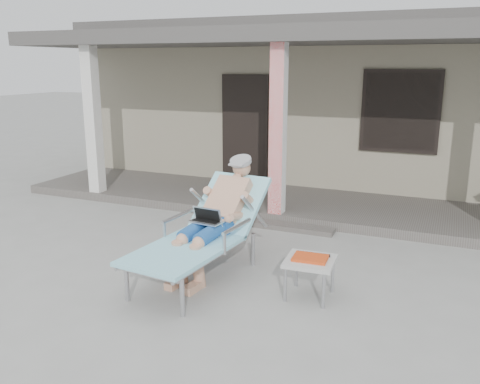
% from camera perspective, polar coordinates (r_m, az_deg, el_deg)
% --- Properties ---
extents(ground, '(60.00, 60.00, 0.00)m').
position_cam_1_polar(ground, '(6.30, -2.36, -8.75)').
color(ground, '#9E9E99').
rests_on(ground, ground).
extents(house, '(10.40, 5.40, 3.30)m').
position_cam_1_polar(house, '(12.01, 11.13, 10.24)').
color(house, gray).
rests_on(house, ground).
extents(porch_deck, '(10.00, 2.00, 0.15)m').
position_cam_1_polar(porch_deck, '(8.92, 5.89, -1.30)').
color(porch_deck, '#605B56').
rests_on(porch_deck, ground).
extents(porch_overhang, '(10.00, 2.30, 2.85)m').
position_cam_1_polar(porch_overhang, '(8.55, 6.26, 16.40)').
color(porch_overhang, silver).
rests_on(porch_overhang, porch_deck).
extents(porch_step, '(2.00, 0.30, 0.07)m').
position_cam_1_polar(porch_step, '(7.89, 3.39, -3.64)').
color(porch_step, '#605B56').
rests_on(porch_step, ground).
extents(lounger, '(1.04, 2.24, 1.42)m').
position_cam_1_polar(lounger, '(5.96, -3.48, -1.20)').
color(lounger, '#B7B7BC').
rests_on(lounger, ground).
extents(side_table, '(0.55, 0.55, 0.46)m').
position_cam_1_polar(side_table, '(5.52, 7.87, -7.90)').
color(side_table, '#B7B8B2').
rests_on(side_table, ground).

